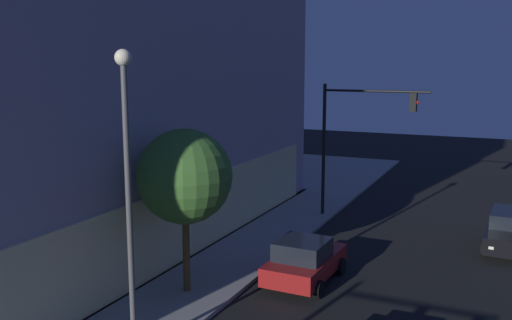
{
  "coord_description": "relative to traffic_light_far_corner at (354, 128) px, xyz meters",
  "views": [
    {
      "loc": [
        -6.65,
        -1.87,
        8.02
      ],
      "look_at": [
        9.6,
        5.64,
        4.97
      ],
      "focal_mm": 39.11,
      "sensor_mm": 36.0,
      "label": 1
    }
  ],
  "objects": [
    {
      "name": "sidewalk_tree",
      "position": [
        -11.87,
        2.74,
        -0.61
      ],
      "size": [
        3.29,
        3.29,
        5.77
      ],
      "color": "brown",
      "rests_on": "sidewalk_corner"
    },
    {
      "name": "traffic_light_far_corner",
      "position": [
        0.0,
        0.0,
        0.0
      ],
      "size": [
        0.45,
        5.43,
        6.93
      ],
      "color": "black",
      "rests_on": "sidewalk_corner"
    },
    {
      "name": "car_black",
      "position": [
        -1.59,
        -7.52,
        -4.03
      ],
      "size": [
        4.85,
        2.12,
        1.64
      ],
      "color": "black",
      "rests_on": "ground"
    },
    {
      "name": "street_lamp_sidewalk",
      "position": [
        -16.16,
        1.8,
        0.46
      ],
      "size": [
        0.44,
        0.44,
        8.28
      ],
      "color": "#535353",
      "rests_on": "sidewalk_corner"
    },
    {
      "name": "car_red",
      "position": [
        -9.02,
        -0.63,
        -4.03
      ],
      "size": [
        4.12,
        2.27,
        1.68
      ],
      "color": "maroon",
      "rests_on": "ground"
    }
  ]
}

